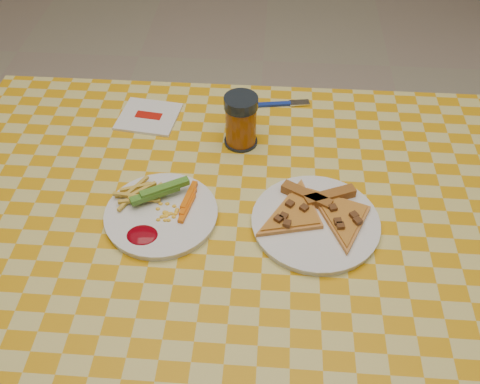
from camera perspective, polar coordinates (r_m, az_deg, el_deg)
name	(u,v)px	position (r m, az deg, el deg)	size (l,w,h in m)	color
ground	(239,384)	(1.69, -0.11, -19.77)	(8.00, 8.00, 0.00)	beige
table	(239,237)	(1.11, -0.16, -4.85)	(1.28, 0.88, 0.76)	silver
plate_left	(161,215)	(1.05, -8.38, -2.47)	(0.22, 0.22, 0.01)	white
plate_right	(315,223)	(1.04, 8.03, -3.31)	(0.24, 0.24, 0.01)	white
fries_veggies	(158,203)	(1.05, -8.79, -1.21)	(0.18, 0.17, 0.04)	gold
pizza_slices	(318,212)	(1.04, 8.27, -2.17)	(0.29, 0.24, 0.02)	gold
drink_glass	(241,121)	(1.17, 0.09, 7.56)	(0.08, 0.08, 0.12)	black
napkin	(149,116)	(1.29, -9.71, 7.95)	(0.15, 0.14, 0.01)	silver
fork	(279,104)	(1.32, 4.18, 9.36)	(0.15, 0.04, 0.01)	navy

